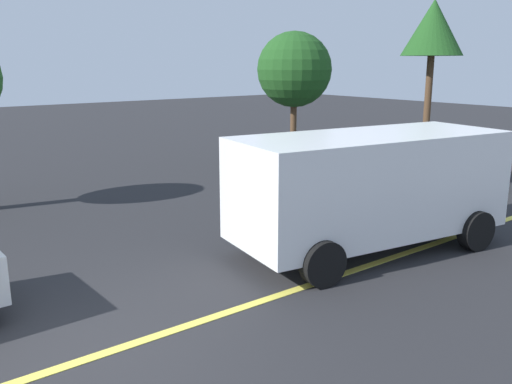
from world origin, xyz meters
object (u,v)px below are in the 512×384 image
at_px(white_van, 369,184).
at_px(tree_right_verge, 433,29).
at_px(car_green_approaching, 446,157).
at_px(tree_left_verge, 294,70).

xyz_separation_m(white_van, tree_right_verge, (9.60, 5.62, 3.30)).
distance_m(white_van, car_green_approaching, 6.72).
height_order(white_van, car_green_approaching, white_van).
height_order(white_van, tree_left_verge, tree_left_verge).
distance_m(car_green_approaching, tree_left_verge, 5.47).
bearing_deg(white_van, tree_right_verge, 30.34).
height_order(tree_left_verge, tree_right_verge, tree_right_verge).
relative_size(white_van, tree_left_verge, 1.23).
bearing_deg(car_green_approaching, white_van, -158.15).
relative_size(tree_left_verge, tree_right_verge, 0.79).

